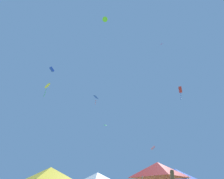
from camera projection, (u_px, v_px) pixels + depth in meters
name	position (u px, v px, depth m)	size (l,w,h in m)	color
canopy_tent_white	(97.00, 178.00, 17.22)	(3.37, 3.37, 3.61)	#9E9EA3
canopy_tent_yellow	(50.00, 174.00, 12.52)	(3.18, 3.18, 3.40)	#9E9EA3
canopy_tent_blue	(176.00, 175.00, 15.71)	(3.49, 3.49, 3.73)	#9E9EA3
canopy_tent_red	(158.00, 170.00, 12.10)	(3.43, 3.43, 3.67)	#9E9EA3
kite_magenta_diamond	(161.00, 44.00, 31.21)	(0.70, 0.74, 0.56)	#D6389E
kite_pink_box	(153.00, 148.00, 34.84)	(1.11, 0.66, 0.93)	pink
kite_green_diamond	(105.00, 125.00, 33.58)	(0.80, 0.96, 0.54)	green
kite_yellow_delta	(47.00, 86.00, 34.98)	(1.65, 1.89, 3.36)	yellow
kite_blue_box	(52.00, 69.00, 35.54)	(1.13, 1.16, 1.09)	blue
kite_red_box	(180.00, 90.00, 33.99)	(0.88, 1.06, 3.15)	red
kite_blue_diamond	(96.00, 97.00, 30.43)	(0.95, 0.79, 2.16)	blue
kite_lime_delta	(105.00, 19.00, 21.63)	(0.80, 0.71, 0.52)	#75D138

